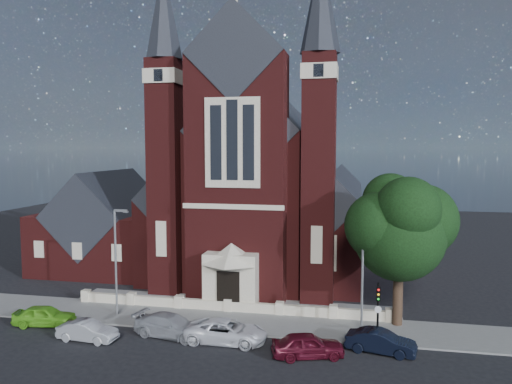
# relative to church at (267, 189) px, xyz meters

# --- Properties ---
(ground) EXTENTS (120.00, 120.00, 0.00)m
(ground) POSITION_rel_church_xyz_m (0.00, -7.94, -8.19)
(ground) COLOR black
(ground) RESTS_ON ground
(pavement_strip) EXTENTS (60.00, 5.00, 0.12)m
(pavement_strip) POSITION_rel_church_xyz_m (0.00, -18.44, -8.19)
(pavement_strip) COLOR slate
(pavement_strip) RESTS_ON ground
(forecourt_paving) EXTENTS (26.00, 3.00, 0.14)m
(forecourt_paving) POSITION_rel_church_xyz_m (0.00, -14.44, -8.19)
(forecourt_paving) COLOR slate
(forecourt_paving) RESTS_ON ground
(forecourt_wall) EXTENTS (24.00, 0.40, 0.90)m
(forecourt_wall) POSITION_rel_church_xyz_m (0.00, -16.44, -8.19)
(forecourt_wall) COLOR #B6AC90
(forecourt_wall) RESTS_ON ground
(church) EXTENTS (20.01, 34.90, 29.20)m
(church) POSITION_rel_church_xyz_m (0.00, 0.00, 0.00)
(church) COLOR #4A1413
(church) RESTS_ON ground
(parish_hall) EXTENTS (12.00, 12.20, 10.24)m
(parish_hall) POSITION_rel_church_xyz_m (-16.00, -4.94, -4.17)
(parish_hall) COLOR #4A1413
(parish_hall) RESTS_ON ground
(street_tree) EXTENTS (6.40, 6.60, 10.70)m
(street_tree) POSITION_rel_church_xyz_m (12.60, -17.23, -1.23)
(street_tree) COLOR black
(street_tree) RESTS_ON ground
(street_lamp_left) EXTENTS (1.16, 0.22, 8.09)m
(street_lamp_left) POSITION_rel_church_xyz_m (-7.91, -18.94, -3.59)
(street_lamp_left) COLOR gray
(street_lamp_left) RESTS_ON ground
(street_lamp_right) EXTENTS (1.16, 0.22, 8.09)m
(street_lamp_right) POSITION_rel_church_xyz_m (10.09, -18.94, -3.59)
(street_lamp_right) COLOR gray
(street_lamp_right) RESTS_ON ground
(traffic_signal) EXTENTS (0.28, 0.42, 4.00)m
(traffic_signal) POSITION_rel_church_xyz_m (11.00, -20.52, -5.60)
(traffic_signal) COLOR black
(traffic_signal) RESTS_ON ground
(car_lime_van) EXTENTS (4.51, 2.44, 1.46)m
(car_lime_van) POSITION_rel_church_xyz_m (-12.04, -21.92, -7.46)
(car_lime_van) COLOR #64B824
(car_lime_van) RESTS_ON ground
(car_silver_a) EXTENTS (4.05, 1.63, 1.31)m
(car_silver_a) POSITION_rel_church_xyz_m (-7.59, -23.81, -7.53)
(car_silver_a) COLOR #929499
(car_silver_a) RESTS_ON ground
(car_silver_b) EXTENTS (5.45, 3.05, 1.49)m
(car_silver_b) POSITION_rel_church_xyz_m (-2.50, -22.06, -7.44)
(car_silver_b) COLOR #9EA0A5
(car_silver_b) RESTS_ON ground
(car_white_suv) EXTENTS (5.36, 2.52, 1.48)m
(car_white_suv) POSITION_rel_church_xyz_m (1.39, -22.28, -7.44)
(car_white_suv) COLOR white
(car_white_suv) RESTS_ON ground
(car_dark_red) EXTENTS (4.72, 2.97, 1.50)m
(car_dark_red) POSITION_rel_church_xyz_m (6.81, -23.53, -7.44)
(car_dark_red) COLOR #4F0D1C
(car_dark_red) RESTS_ON ground
(car_navy) EXTENTS (4.46, 2.33, 1.40)m
(car_navy) POSITION_rel_church_xyz_m (11.15, -21.97, -7.49)
(car_navy) COLOR black
(car_navy) RESTS_ON ground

